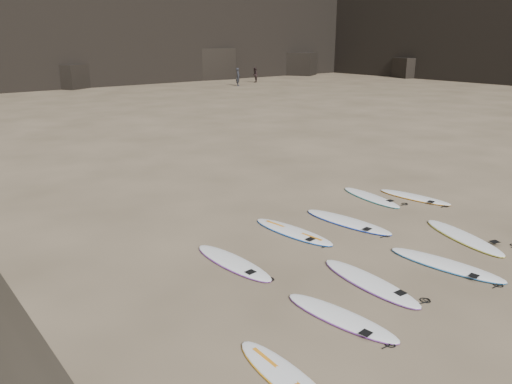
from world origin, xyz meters
The scene contains 13 objects.
ground centered at (0.00, 0.00, 0.00)m, with size 240.00×240.00×0.00m, color #897559.
surfboard_0 centered at (-4.45, -1.21, 0.04)m, with size 0.54×2.24×0.08m, color white.
surfboard_1 centered at (-2.56, -0.58, 0.04)m, with size 0.57×2.39×0.09m, color white.
surfboard_2 centered at (-1.08, -0.04, 0.05)m, with size 0.62×2.60×0.09m, color white.
surfboard_3 centered at (0.93, -0.56, 0.05)m, with size 0.63×2.64×0.09m, color white.
surfboard_4 centered at (2.74, 0.05, 0.05)m, with size 0.63×2.62×0.09m, color white.
surfboard_5 centered at (-2.74, 2.51, 0.05)m, with size 0.60×2.51×0.09m, color white.
surfboard_6 centered at (-0.42, 3.04, 0.05)m, with size 0.63×2.60×0.09m, color white.
surfboard_7 centered at (1.25, 2.64, 0.05)m, with size 0.66×2.76×0.10m, color white.
surfboard_8 centered at (3.51, 3.65, 0.04)m, with size 0.59×2.44×0.09m, color white.
surfboard_9 centered at (4.61, 2.80, 0.04)m, with size 0.57×2.38×0.09m, color white.
person_a centered at (22.62, 36.58, 0.91)m, with size 0.66×0.44×1.82m, color #222328.
person_b centered at (26.45, 38.64, 0.81)m, with size 0.79×0.61×1.62m, color black.
Camera 1 is at (-8.75, -5.89, 4.94)m, focal length 35.00 mm.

